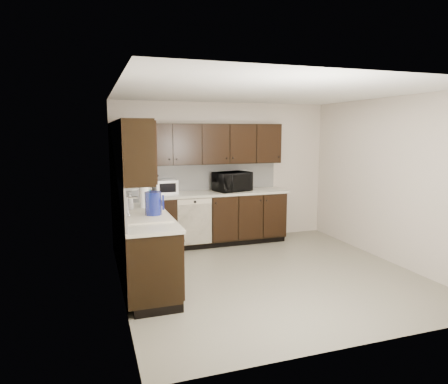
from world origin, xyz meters
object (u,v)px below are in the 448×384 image
object	(u,v)px
microwave	(232,182)
toaster_oven	(166,187)
sink	(146,222)
blue_pitcher	(153,204)
storage_bin	(133,194)

from	to	relation	value
microwave	toaster_oven	xyz separation A→B (m)	(-1.17, 0.08, -0.05)
sink	blue_pitcher	size ratio (longest dim) A/B	2.67
storage_bin	blue_pitcher	bearing A→B (deg)	-84.20
storage_bin	blue_pitcher	distance (m)	1.23
blue_pitcher	storage_bin	bearing A→B (deg)	98.87
toaster_oven	blue_pitcher	size ratio (longest dim) A/B	1.22
microwave	storage_bin	size ratio (longest dim) A/B	1.21
sink	blue_pitcher	world-z (taller)	blue_pitcher
sink	toaster_oven	bearing A→B (deg)	72.37
storage_bin	blue_pitcher	size ratio (longest dim) A/B	1.64
toaster_oven	storage_bin	bearing A→B (deg)	-142.79
sink	storage_bin	size ratio (longest dim) A/B	1.62
microwave	storage_bin	xyz separation A→B (m)	(-1.78, -0.47, -0.07)
storage_bin	toaster_oven	bearing A→B (deg)	42.32
storage_bin	blue_pitcher	xyz separation A→B (m)	(0.12, -1.23, 0.05)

